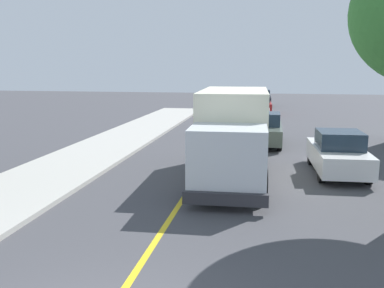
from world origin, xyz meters
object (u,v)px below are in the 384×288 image
(parked_van_across, at_px, (338,154))
(box_truck, at_px, (233,131))
(parked_car_near, at_px, (264,130))
(parked_car_far, at_px, (260,105))
(parked_car_furthest, at_px, (262,99))
(parked_car_mid, at_px, (255,114))

(parked_van_across, bearing_deg, box_truck, -160.58)
(parked_car_near, bearing_deg, parked_van_across, -63.61)
(parked_car_near, bearing_deg, box_truck, -98.46)
(parked_car_far, distance_m, parked_van_across, 20.62)
(parked_car_furthest, relative_size, parked_van_across, 0.99)
(parked_car_near, height_order, parked_car_furthest, same)
(box_truck, distance_m, parked_van_across, 4.25)
(parked_car_furthest, bearing_deg, parked_car_near, -88.69)
(parked_car_far, bearing_deg, parked_car_near, -88.11)
(parked_car_near, xyz_separation_m, parked_car_far, (-0.48, 14.62, 0.00))
(parked_car_far, bearing_deg, parked_car_mid, -91.78)
(parked_car_far, height_order, parked_car_furthest, same)
(parked_car_mid, distance_m, parked_car_far, 7.22)
(box_truck, height_order, parked_car_far, box_truck)
(parked_car_far, xyz_separation_m, parked_car_furthest, (-0.02, 7.30, 0.00))
(box_truck, distance_m, parked_car_mid, 14.55)
(parked_car_far, relative_size, parked_van_across, 1.00)
(parked_car_furthest, bearing_deg, box_truck, -91.10)
(parked_car_furthest, height_order, parked_van_across, same)
(parked_van_across, bearing_deg, parked_car_furthest, 96.90)
(parked_car_furthest, bearing_deg, parked_car_far, -89.85)
(parked_car_mid, bearing_deg, parked_car_far, 88.22)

